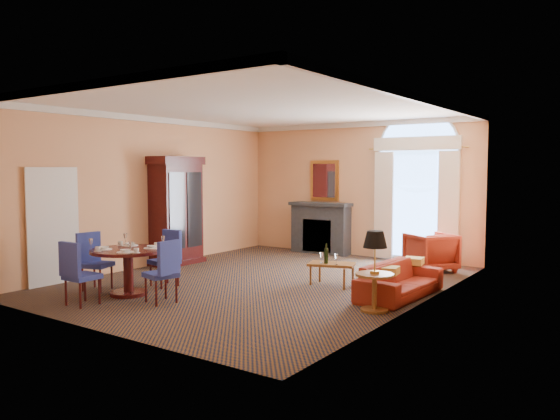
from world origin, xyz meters
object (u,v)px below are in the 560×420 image
Objects in this scene: dining_table at (128,261)px; armchair at (431,252)px; armoire at (176,212)px; side_table at (375,261)px; coffee_table at (331,264)px; sofa at (400,280)px.

armchair is at bearing 55.55° from dining_table.
armoire is 2.71× the size of armchair.
dining_table is 4.04m from side_table.
dining_table is at bearing -151.28° from coffee_table.
sofa is at bearing 33.32° from dining_table.
dining_table is (1.53, -2.58, -0.57)m from armoire.
dining_table is at bearing 1.10° from armchair.
dining_table is 0.65× the size of sofa.
sofa is 2.50m from armchair.
side_table reaches higher than armchair.
dining_table is at bearing -59.36° from armoire.
armoire is 2.03× the size of side_table.
sofa is 1.35m from coffee_table.
side_table is at bearing 20.07° from dining_table.
armchair is at bearing 10.96° from sofa.
armoire reaches higher than dining_table.
armoire is 5.49m from armchair.
dining_table is 4.49m from sofa.
armchair is at bearing 49.77° from coffee_table.
coffee_table is (-0.98, -2.39, -0.00)m from armchair.
sofa is 2.08× the size of coffee_table.
coffee_table is at bearing -0.60° from armoire.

